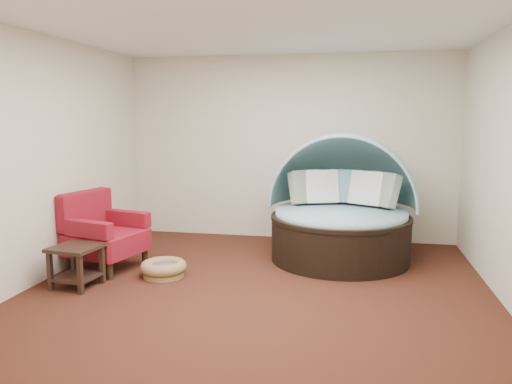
% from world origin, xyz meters
% --- Properties ---
extents(floor, '(5.00, 5.00, 0.00)m').
position_xyz_m(floor, '(0.00, 0.00, 0.00)').
color(floor, '#441F13').
rests_on(floor, ground).
extents(wall_back, '(5.00, 0.00, 5.00)m').
position_xyz_m(wall_back, '(0.00, 2.50, 1.40)').
color(wall_back, beige).
rests_on(wall_back, floor).
extents(wall_front, '(5.00, 0.00, 5.00)m').
position_xyz_m(wall_front, '(0.00, -2.50, 1.40)').
color(wall_front, beige).
rests_on(wall_front, floor).
extents(wall_left, '(0.00, 5.00, 5.00)m').
position_xyz_m(wall_left, '(-2.50, 0.00, 1.40)').
color(wall_left, beige).
rests_on(wall_left, floor).
extents(ceiling, '(5.00, 5.00, 0.00)m').
position_xyz_m(ceiling, '(0.00, 0.00, 2.80)').
color(ceiling, white).
rests_on(ceiling, wall_back).
extents(canopy_daybed, '(2.04, 1.95, 1.67)m').
position_xyz_m(canopy_daybed, '(0.84, 1.51, 0.77)').
color(canopy_daybed, black).
rests_on(canopy_daybed, floor).
extents(pet_basket, '(0.65, 0.65, 0.19)m').
position_xyz_m(pet_basket, '(-1.19, 0.29, 0.10)').
color(pet_basket, olive).
rests_on(pet_basket, floor).
extents(red_armchair, '(0.99, 0.99, 0.96)m').
position_xyz_m(red_armchair, '(-2.06, 0.47, 0.44)').
color(red_armchair, black).
rests_on(red_armchair, floor).
extents(side_table, '(0.54, 0.54, 0.47)m').
position_xyz_m(side_table, '(-2.00, -0.24, 0.30)').
color(side_table, black).
rests_on(side_table, floor).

